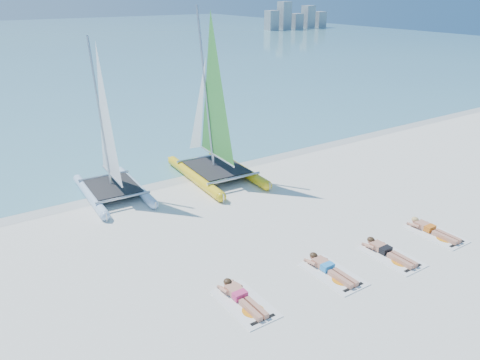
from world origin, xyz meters
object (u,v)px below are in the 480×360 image
object	(u,v)px
sunbather_a	(241,296)
towel_d	(436,234)
towel_b	(333,274)
sunbather_c	(387,251)
sunbather_b	(328,268)
towel_c	(391,257)
catamaran_yellow	(210,123)
sunbather_d	(431,229)
towel_a	(245,304)
catamaran_blue	(108,150)

from	to	relation	value
sunbather_a	towel_d	bearing A→B (deg)	-5.23
towel_b	sunbather_c	size ratio (longest dim) A/B	1.07
sunbather_b	towel_c	size ratio (longest dim) A/B	0.93
towel_d	catamaran_yellow	bearing A→B (deg)	110.49
sunbather_d	sunbather_c	bearing A→B (deg)	-177.24
catamaran_yellow	sunbather_c	distance (m)	8.91
sunbather_a	towel_c	size ratio (longest dim) A/B	0.93
sunbather_a	sunbather_d	distance (m)	7.12
towel_b	sunbather_d	bearing A→B (deg)	0.09
sunbather_d	towel_a	bearing A→B (deg)	177.85
catamaran_yellow	sunbather_b	world-z (taller)	catamaran_yellow
towel_d	sunbather_d	size ratio (longest dim) A/B	1.07
catamaran_yellow	sunbather_c	world-z (taller)	catamaran_yellow
catamaran_blue	towel_a	distance (m)	8.60
towel_a	sunbather_b	size ratio (longest dim) A/B	1.07
catamaran_blue	towel_b	xyz separation A→B (m)	(3.17, -8.68, -1.78)
towel_a	sunbather_b	world-z (taller)	sunbather_b
towel_a	sunbather_c	distance (m)	4.85
sunbather_a	towel_c	distance (m)	4.90
sunbather_c	sunbather_d	distance (m)	2.27
catamaran_blue	sunbather_c	xyz separation A→B (m)	(5.24, -8.78, -1.67)
catamaran_yellow	sunbather_c	xyz separation A→B (m)	(0.98, -8.61, -2.08)
sunbather_b	towel_d	world-z (taller)	sunbather_b
catamaran_yellow	towel_c	distance (m)	9.12
sunbather_b	sunbather_c	bearing A→B (deg)	-8.07
towel_c	towel_d	distance (m)	2.27
towel_b	sunbather_d	world-z (taller)	sunbather_d
sunbather_a	sunbather_b	world-z (taller)	same
catamaran_blue	sunbather_d	distance (m)	11.59
sunbather_c	towel_d	size ratio (longest dim) A/B	0.93
catamaran_yellow	towel_c	bearing A→B (deg)	-80.54
sunbather_a	towel_c	bearing A→B (deg)	-8.93
catamaran_blue	sunbather_c	bearing A→B (deg)	-56.44
towel_c	towel_d	xyz separation A→B (m)	(2.27, 0.11, 0.00)
catamaran_yellow	towel_b	world-z (taller)	catamaran_yellow
sunbather_a	catamaran_blue	bearing A→B (deg)	92.84
sunbather_a	towel_b	distance (m)	2.80
towel_d	sunbather_d	bearing A→B (deg)	90.00
towel_b	sunbather_b	distance (m)	0.22
sunbather_b	sunbather_d	size ratio (longest dim) A/B	1.00
towel_b	towel_d	xyz separation A→B (m)	(4.35, -0.19, 0.00)
catamaran_yellow	towel_a	xyz separation A→B (m)	(-3.86, -8.24, -2.19)
towel_b	sunbather_d	size ratio (longest dim) A/B	1.07
catamaran_blue	sunbather_a	distance (m)	8.39
catamaran_yellow	towel_c	xyz separation A→B (m)	(0.98, -8.80, -2.19)
towel_a	catamaran_yellow	bearing A→B (deg)	64.92
sunbather_a	sunbather_d	xyz separation A→B (m)	(7.11, -0.46, 0.00)
catamaran_yellow	towel_b	distance (m)	8.85
towel_c	sunbather_c	xyz separation A→B (m)	(-0.00, 0.19, 0.11)
towel_d	towel_b	bearing A→B (deg)	177.56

